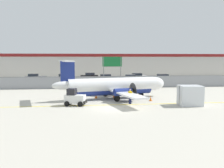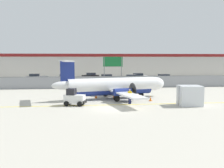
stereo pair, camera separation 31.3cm
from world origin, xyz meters
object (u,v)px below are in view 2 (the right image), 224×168
parked_car_4 (107,78)px  highway_sign (113,64)px  baggage_tug (74,98)px  traffic_cone_far_left (114,95)px  ground_crew_worker (130,96)px  parked_car_1 (41,80)px  parked_car_3 (90,76)px  traffic_cone_near_left (139,94)px  parked_car_2 (64,78)px  parked_car_7 (164,78)px  parked_car_0 (35,77)px  traffic_cone_far_right (96,96)px  parked_car_5 (131,78)px  commuter_airplane (115,86)px  cargo_container (190,96)px  traffic_cone_near_right (150,98)px  parked_car_6 (138,77)px

parked_car_4 → highway_sign: size_ratio=0.78×
baggage_tug → traffic_cone_far_left: size_ratio=3.97×
ground_crew_worker → parked_car_1: bearing=76.8°
parked_car_3 → parked_car_4: 7.16m
baggage_tug → ground_crew_worker: baggage_tug is taller
highway_sign → parked_car_1: bearing=162.9°
traffic_cone_near_left → parked_car_4: (-2.41, 22.02, 0.58)m
parked_car_1 → parked_car_2: same height
ground_crew_worker → parked_car_4: size_ratio=0.40×
ground_crew_worker → parked_car_7: same height
parked_car_0 → parked_car_7: size_ratio=1.00×
traffic_cone_far_right → parked_car_5: parked_car_5 is taller
commuter_airplane → cargo_container: commuter_airplane is taller
parked_car_7 → baggage_tug: bearing=-130.2°
parked_car_2 → parked_car_4: bearing=168.5°
ground_crew_worker → parked_car_5: same height
cargo_container → traffic_cone_near_right: 4.94m
commuter_airplane → highway_sign: highway_sign is taller
baggage_tug → traffic_cone_far_right: bearing=77.1°
parked_car_3 → cargo_container: bearing=101.8°
commuter_airplane → ground_crew_worker: 4.26m
cargo_container → parked_car_6: 32.34m
parked_car_1 → cargo_container: bearing=124.3°
commuter_airplane → traffic_cone_far_right: size_ratio=24.89×
traffic_cone_near_left → parked_car_1: size_ratio=0.15×
parked_car_3 → parked_car_2: bearing=31.3°
baggage_tug → traffic_cone_near_left: bearing=49.0°
commuter_airplane → traffic_cone_near_left: (3.48, 1.35, -1.29)m
parked_car_1 → parked_car_3: bearing=-136.6°
parked_car_3 → parked_car_4: same height
baggage_tug → cargo_container: (12.67, -1.39, 0.24)m
baggage_tug → parked_car_1: bearing=123.6°
parked_car_0 → parked_car_6: size_ratio=1.02×
traffic_cone_near_left → parked_car_7: 23.42m
baggage_tug → parked_car_0: size_ratio=0.59×
traffic_cone_far_right → parked_car_6: 28.42m
parked_car_5 → ground_crew_worker: bearing=86.7°
parked_car_1 → traffic_cone_near_right: bearing=123.1°
traffic_cone_near_left → parked_car_5: (2.62, 20.22, 0.58)m
traffic_cone_near_right → parked_car_3: size_ratio=0.15×
ground_crew_worker → traffic_cone_near_right: 3.43m
parked_car_2 → parked_car_6: 17.38m
commuter_airplane → ground_crew_worker: (1.23, -4.02, -0.65)m
parked_car_3 → ground_crew_worker: bearing=92.1°
parked_car_0 → parked_car_4: bearing=-17.1°
cargo_container → parked_car_4: bearing=106.7°
parked_car_4 → parked_car_3: bearing=116.7°
traffic_cone_far_left → parked_car_4: parked_car_4 is taller
parked_car_5 → parked_car_6: (2.78, 5.08, 0.00)m
traffic_cone_near_right → parked_car_0: 35.04m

